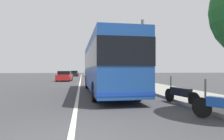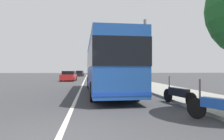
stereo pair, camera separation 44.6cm
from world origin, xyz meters
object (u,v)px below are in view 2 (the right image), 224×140
at_px(motorcycle_mid_row, 178,94).
at_px(utility_pole, 145,53).
at_px(car_ahead_same_lane, 80,74).
at_px(coach_bus, 107,64).
at_px(car_oncoming, 93,74).
at_px(car_far_distant, 69,76).
at_px(motorcycle_nearest_curb, 223,108).

distance_m(motorcycle_mid_row, utility_pole, 10.61).
distance_m(motorcycle_mid_row, car_ahead_same_lane, 43.98).
xyz_separation_m(coach_bus, car_oncoming, (37.74, 0.14, -1.29)).
relative_size(motorcycle_mid_row, car_oncoming, 0.58).
bearing_deg(car_oncoming, utility_pole, -169.73).
height_order(car_ahead_same_lane, utility_pole, utility_pole).
distance_m(car_far_distant, car_oncoming, 22.27).
xyz_separation_m(coach_bus, car_ahead_same_lane, (38.46, 3.60, -1.27)).
xyz_separation_m(car_ahead_same_lane, car_oncoming, (-0.72, -3.45, -0.03)).
bearing_deg(car_far_distant, car_ahead_same_lane, -177.55).
bearing_deg(motorcycle_mid_row, car_ahead_same_lane, -1.90).
xyz_separation_m(motorcycle_mid_row, car_far_distant, (20.88, 6.96, 0.20)).
xyz_separation_m(coach_bus, car_far_distant, (15.83, 4.14, -1.28)).
relative_size(car_ahead_same_lane, utility_pole, 0.73).
distance_m(coach_bus, utility_pole, 6.74).
relative_size(coach_bus, motorcycle_nearest_curb, 5.26).
distance_m(coach_bus, car_ahead_same_lane, 38.65).
xyz_separation_m(car_ahead_same_lane, utility_pole, (-33.35, -7.80, 2.55)).
bearing_deg(utility_pole, motorcycle_mid_row, 172.25).
bearing_deg(motorcycle_mid_row, coach_bus, 18.88).
bearing_deg(motorcycle_mid_row, car_far_distant, 8.15).
distance_m(motorcycle_mid_row, car_far_distant, 22.01).
height_order(coach_bus, motorcycle_nearest_curb, coach_bus).
height_order(motorcycle_nearest_curb, utility_pole, utility_pole).
height_order(coach_bus, car_oncoming, coach_bus).
height_order(motorcycle_mid_row, car_oncoming, car_oncoming).
height_order(motorcycle_mid_row, utility_pole, utility_pole).
bearing_deg(car_ahead_same_lane, car_far_distant, 2.89).
bearing_deg(motorcycle_mid_row, car_oncoming, -6.33).
xyz_separation_m(motorcycle_mid_row, utility_pole, (10.16, -1.38, 2.76)).
bearing_deg(car_far_distant, car_oncoming, 173.48).
bearing_deg(car_ahead_same_lane, coach_bus, 9.61).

